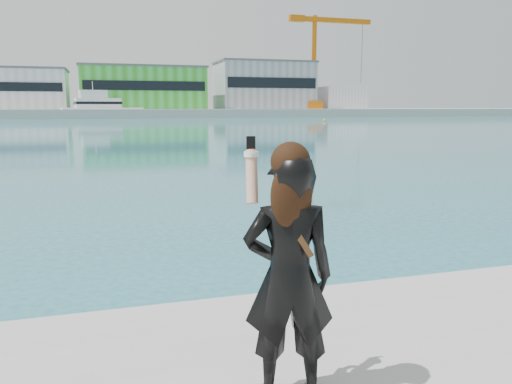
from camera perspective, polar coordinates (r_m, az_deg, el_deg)
far_quay at (r=133.47m, az=-16.19°, el=8.68°), size 320.00×40.00×2.00m
warehouse_white at (r=133.07m, az=-25.97°, el=10.57°), size 24.48×15.35×9.50m
warehouse_green at (r=131.87m, az=-12.76°, el=11.53°), size 30.60×16.36×10.50m
warehouse_grey_right at (r=137.98m, az=0.90°, el=12.09°), size 25.50×15.35×12.50m
ancillary_shed at (r=144.26m, az=9.64°, el=10.56°), size 12.00×10.00×6.00m
dock_crane at (r=137.47m, az=7.12°, el=14.87°), size 23.00×4.00×24.00m
flagpole_right at (r=126.75m, az=-6.02°, el=11.47°), size 1.28×0.16×8.00m
motor_yacht at (r=119.21m, az=-17.37°, el=9.16°), size 18.08×8.01×8.16m
buoy_near at (r=89.79m, az=7.79°, el=7.99°), size 0.50×0.50×0.50m
woman at (r=3.09m, az=3.76°, el=-8.88°), size 0.63×0.48×1.63m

